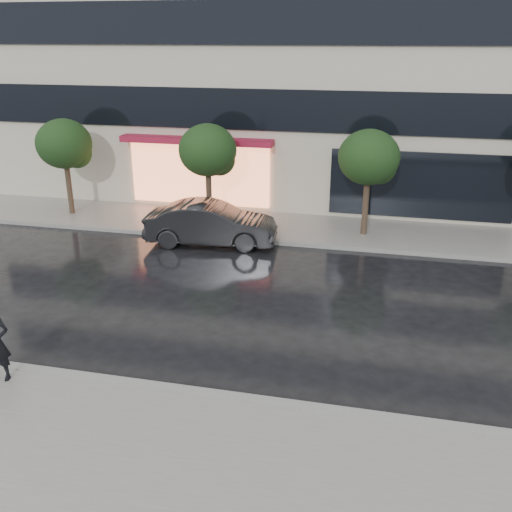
# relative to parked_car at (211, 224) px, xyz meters

# --- Properties ---
(ground) EXTENTS (120.00, 120.00, 0.00)m
(ground) POSITION_rel_parked_car_xyz_m (2.31, -7.98, -0.76)
(ground) COLOR black
(ground) RESTS_ON ground
(sidewalk_near) EXTENTS (60.00, 4.50, 0.12)m
(sidewalk_near) POSITION_rel_parked_car_xyz_m (2.31, -11.23, -0.70)
(sidewalk_near) COLOR slate
(sidewalk_near) RESTS_ON ground
(sidewalk_far) EXTENTS (60.00, 3.50, 0.12)m
(sidewalk_far) POSITION_rel_parked_car_xyz_m (2.31, 2.27, -0.70)
(sidewalk_far) COLOR slate
(sidewalk_far) RESTS_ON ground
(curb_near) EXTENTS (60.00, 0.25, 0.14)m
(curb_near) POSITION_rel_parked_car_xyz_m (2.31, -8.98, -0.69)
(curb_near) COLOR gray
(curb_near) RESTS_ON ground
(curb_far) EXTENTS (60.00, 0.25, 0.14)m
(curb_far) POSITION_rel_parked_car_xyz_m (2.31, 0.52, -0.69)
(curb_far) COLOR gray
(curb_far) RESTS_ON ground
(tree_far_west) EXTENTS (2.20, 2.20, 3.99)m
(tree_far_west) POSITION_rel_parked_car_xyz_m (-6.63, 2.05, 2.16)
(tree_far_west) COLOR #33261C
(tree_far_west) RESTS_ON ground
(tree_mid_west) EXTENTS (2.20, 2.20, 3.99)m
(tree_mid_west) POSITION_rel_parked_car_xyz_m (-0.63, 2.05, 2.16)
(tree_mid_west) COLOR #33261C
(tree_mid_west) RESTS_ON ground
(tree_mid_east) EXTENTS (2.20, 2.20, 3.99)m
(tree_mid_east) POSITION_rel_parked_car_xyz_m (5.37, 2.05, 2.16)
(tree_mid_east) COLOR #33261C
(tree_mid_east) RESTS_ON ground
(parked_car) EXTENTS (4.78, 2.06, 1.53)m
(parked_car) POSITION_rel_parked_car_xyz_m (0.00, 0.00, 0.00)
(parked_car) COLOR black
(parked_car) RESTS_ON ground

